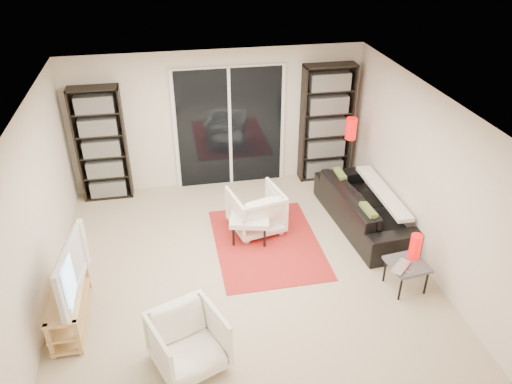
# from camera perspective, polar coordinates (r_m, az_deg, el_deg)

# --- Properties ---
(floor) EXTENTS (5.00, 5.00, 0.00)m
(floor) POSITION_cam_1_polar(r_m,az_deg,el_deg) (7.09, -1.55, -8.40)
(floor) COLOR tan
(floor) RESTS_ON ground
(wall_back) EXTENTS (5.00, 0.02, 2.40)m
(wall_back) POSITION_cam_1_polar(r_m,az_deg,el_deg) (8.64, -4.41, 8.24)
(wall_back) COLOR silver
(wall_back) RESTS_ON ground
(wall_front) EXTENTS (5.00, 0.02, 2.40)m
(wall_front) POSITION_cam_1_polar(r_m,az_deg,el_deg) (4.47, 3.72, -16.07)
(wall_front) COLOR silver
(wall_front) RESTS_ON ground
(wall_left) EXTENTS (0.02, 5.00, 2.40)m
(wall_left) POSITION_cam_1_polar(r_m,az_deg,el_deg) (6.57, -23.78, -2.06)
(wall_left) COLOR silver
(wall_left) RESTS_ON ground
(wall_right) EXTENTS (0.02, 5.00, 2.40)m
(wall_right) POSITION_cam_1_polar(r_m,az_deg,el_deg) (7.18, 18.40, 1.89)
(wall_right) COLOR silver
(wall_right) RESTS_ON ground
(ceiling) EXTENTS (5.00, 5.00, 0.02)m
(ceiling) POSITION_cam_1_polar(r_m,az_deg,el_deg) (5.90, -1.87, 10.12)
(ceiling) COLOR white
(ceiling) RESTS_ON wall_back
(sliding_door) EXTENTS (1.92, 0.08, 2.16)m
(sliding_door) POSITION_cam_1_polar(r_m,az_deg,el_deg) (8.69, -3.02, 7.34)
(sliding_door) COLOR white
(sliding_door) RESTS_ON ground
(bookshelf_left) EXTENTS (0.80, 0.30, 1.95)m
(bookshelf_left) POSITION_cam_1_polar(r_m,az_deg,el_deg) (8.61, -17.25, 5.18)
(bookshelf_left) COLOR black
(bookshelf_left) RESTS_ON ground
(bookshelf_right) EXTENTS (0.90, 0.30, 2.10)m
(bookshelf_right) POSITION_cam_1_polar(r_m,az_deg,el_deg) (8.94, 8.05, 7.75)
(bookshelf_right) COLOR black
(bookshelf_right) RESTS_ON ground
(tv_stand) EXTENTS (0.36, 1.14, 0.50)m
(tv_stand) POSITION_cam_1_polar(r_m,az_deg,el_deg) (6.48, -20.49, -12.09)
(tv_stand) COLOR tan
(tv_stand) RESTS_ON floor
(tv) EXTENTS (0.29, 1.12, 0.64)m
(tv) POSITION_cam_1_polar(r_m,az_deg,el_deg) (6.14, -21.23, -8.21)
(tv) COLOR black
(tv) RESTS_ON tv_stand
(rug) EXTENTS (1.53, 2.07, 0.01)m
(rug) POSITION_cam_1_polar(r_m,az_deg,el_deg) (7.51, 1.26, -5.85)
(rug) COLOR #B42320
(rug) RESTS_ON floor
(sofa) EXTENTS (1.01, 2.22, 0.63)m
(sofa) POSITION_cam_1_polar(r_m,az_deg,el_deg) (7.95, 12.30, -1.69)
(sofa) COLOR black
(sofa) RESTS_ON floor
(armchair_back) EXTENTS (0.89, 0.90, 0.69)m
(armchair_back) POSITION_cam_1_polar(r_m,az_deg,el_deg) (7.63, -0.01, -2.08)
(armchair_back) COLOR white
(armchair_back) RESTS_ON floor
(armchair_front) EXTENTS (0.94, 0.95, 0.67)m
(armchair_front) POSITION_cam_1_polar(r_m,az_deg,el_deg) (5.64, -7.75, -16.61)
(armchair_front) COLOR white
(armchair_front) RESTS_ON floor
(ottoman) EXTENTS (0.67, 0.59, 0.40)m
(ottoman) POSITION_cam_1_polar(r_m,az_deg,el_deg) (7.41, -0.71, -3.20)
(ottoman) COLOR white
(ottoman) RESTS_ON floor
(side_table) EXTENTS (0.53, 0.53, 0.40)m
(side_table) POSITION_cam_1_polar(r_m,az_deg,el_deg) (6.80, 16.89, -8.08)
(side_table) COLOR #49494E
(side_table) RESTS_ON floor
(laptop) EXTENTS (0.41, 0.40, 0.03)m
(laptop) POSITION_cam_1_polar(r_m,az_deg,el_deg) (6.65, 16.61, -8.38)
(laptop) COLOR silver
(laptop) RESTS_ON side_table
(table_lamp) EXTENTS (0.15, 0.15, 0.34)m
(table_lamp) POSITION_cam_1_polar(r_m,az_deg,el_deg) (6.81, 17.76, -5.93)
(table_lamp) COLOR red
(table_lamp) RESTS_ON side_table
(floor_lamp) EXTENTS (0.20, 0.20, 1.35)m
(floor_lamp) POSITION_cam_1_polar(r_m,az_deg,el_deg) (8.54, 10.73, 6.26)
(floor_lamp) COLOR black
(floor_lamp) RESTS_ON floor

